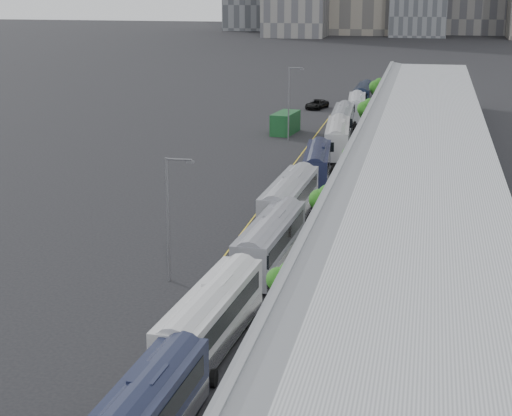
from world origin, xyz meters
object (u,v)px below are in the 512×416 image
(bus_7, at_px, (343,122))
(shipping_container, at_px, (285,123))
(street_lamp_far, at_px, (290,99))
(bus_4, at_px, (289,204))
(bus_9, at_px, (364,97))
(street_lamp_near, at_px, (170,211))
(bus_5, at_px, (317,167))
(bus_8, at_px, (357,109))
(bus_2, at_px, (211,323))
(bus_6, at_px, (338,141))
(bus_3, at_px, (270,246))
(suv, at_px, (317,104))

(bus_7, height_order, shipping_container, bus_7)
(street_lamp_far, bearing_deg, bus_4, -80.76)
(bus_9, xyz_separation_m, shipping_container, (-8.52, -28.26, -0.10))
(bus_7, distance_m, street_lamp_near, 61.62)
(bus_5, relative_size, shipping_container, 2.01)
(street_lamp_far, bearing_deg, shipping_container, 106.07)
(bus_7, bearing_deg, street_lamp_near, -97.96)
(bus_9, height_order, street_lamp_near, street_lamp_near)
(bus_8, bearing_deg, bus_9, 85.77)
(street_lamp_far, relative_size, shipping_container, 1.55)
(bus_2, bearing_deg, bus_9, 93.48)
(bus_4, height_order, bus_6, bus_4)
(bus_3, height_order, shipping_container, bus_3)
(bus_6, relative_size, street_lamp_far, 1.42)
(bus_8, height_order, street_lamp_far, street_lamp_far)
(bus_3, relative_size, suv, 2.44)
(bus_4, relative_size, shipping_container, 2.21)
(bus_5, height_order, bus_7, bus_7)
(bus_8, bearing_deg, bus_2, -94.83)
(bus_3, bearing_deg, bus_9, 92.92)
(bus_8, relative_size, bus_9, 0.99)
(street_lamp_far, xyz_separation_m, suv, (-0.19, 28.46, -4.74))
(bus_8, distance_m, street_lamp_far, 20.99)
(bus_9, relative_size, suv, 2.35)
(suv, bearing_deg, bus_8, -35.98)
(bus_4, xyz_separation_m, bus_8, (0.82, 57.81, -0.16))
(bus_2, height_order, bus_5, bus_2)
(bus_8, bearing_deg, shipping_container, -124.84)
(bus_4, xyz_separation_m, bus_6, (0.87, 30.66, -0.02))
(suv, bearing_deg, bus_3, -69.51)
(bus_8, xyz_separation_m, bus_9, (0.01, 13.89, 0.03))
(bus_3, relative_size, bus_6, 0.96)
(bus_5, bearing_deg, shipping_container, 101.38)
(bus_2, relative_size, bus_7, 1.01)
(bus_7, relative_size, suv, 2.40)
(bus_2, relative_size, bus_3, 1.00)
(bus_8, distance_m, bus_9, 13.89)
(bus_5, xyz_separation_m, bus_9, (0.51, 55.59, 0.03))
(bus_3, xyz_separation_m, bus_6, (0.32, 42.67, 0.07))
(street_lamp_near, bearing_deg, bus_7, 84.66)
(bus_4, bearing_deg, suv, 97.79)
(bus_8, relative_size, suv, 2.33)
(bus_3, height_order, street_lamp_far, street_lamp_far)
(bus_6, xyz_separation_m, bus_7, (-0.85, 14.19, -0.09))
(street_lamp_near, bearing_deg, bus_6, 82.04)
(bus_3, distance_m, bus_8, 69.82)
(street_lamp_far, height_order, shipping_container, street_lamp_far)
(bus_3, height_order, bus_5, bus_3)
(shipping_container, bearing_deg, bus_8, 67.02)
(bus_3, bearing_deg, suv, 98.17)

